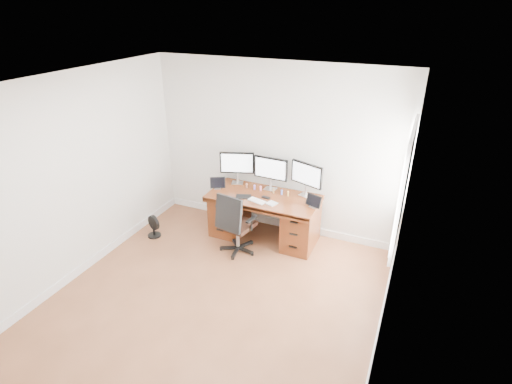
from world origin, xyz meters
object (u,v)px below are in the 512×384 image
at_px(office_chair, 236,233).
at_px(floor_fan, 153,227).
at_px(monitor_center, 271,169).
at_px(keyboard, 257,201).
at_px(desk, 264,215).

distance_m(office_chair, floor_fan, 1.42).
bearing_deg(monitor_center, floor_fan, -147.94).
relative_size(floor_fan, monitor_center, 0.66).
relative_size(monitor_center, keyboard, 2.00).
bearing_deg(office_chair, monitor_center, 84.17).
bearing_deg(floor_fan, monitor_center, 49.61).
xyz_separation_m(office_chair, monitor_center, (0.23, 0.79, 0.76)).
distance_m(monitor_center, keyboard, 0.58).
xyz_separation_m(desk, floor_fan, (-1.64, -0.69, -0.23)).
xyz_separation_m(office_chair, floor_fan, (-1.41, -0.14, -0.15)).
bearing_deg(keyboard, office_chair, -107.23).
height_order(office_chair, keyboard, office_chair).
distance_m(office_chair, keyboard, 0.57).
relative_size(desk, office_chair, 1.73).
height_order(desk, office_chair, office_chair).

